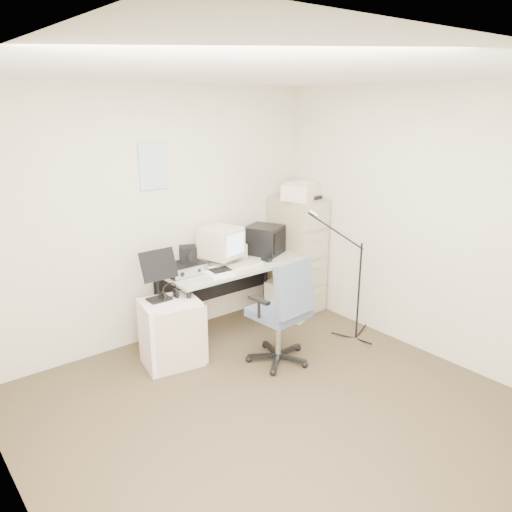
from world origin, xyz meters
TOP-DOWN VIEW (x-y plane):
  - floor at (0.00, 0.00)m, footprint 3.60×3.60m
  - ceiling at (0.00, 0.00)m, footprint 3.60×3.60m
  - wall_back at (0.00, 1.80)m, footprint 3.60×0.02m
  - wall_left at (-1.80, 0.00)m, footprint 0.02×3.60m
  - wall_right at (1.80, 0.00)m, footprint 0.02×3.60m
  - wall_calendar at (-0.02, 1.79)m, footprint 0.30×0.02m
  - filing_cabinet at (1.58, 1.48)m, footprint 0.40×0.60m
  - printer at (1.58, 1.43)m, footprint 0.53×0.45m
  - desk at (0.63, 1.45)m, footprint 1.50×0.70m
  - crt_monitor at (0.55, 1.53)m, footprint 0.42×0.44m
  - crt_tv at (1.13, 1.53)m, footprint 0.45×0.46m
  - desk_speaker at (0.86, 1.56)m, footprint 0.09×0.09m
  - keyboard at (0.62, 1.29)m, footprint 0.48×0.18m
  - mouse at (0.97, 1.30)m, footprint 0.07×0.11m
  - radio_receiver at (0.09, 1.48)m, footprint 0.37×0.27m
  - radio_speaker at (0.15, 1.50)m, footprint 0.20×0.20m
  - papers at (0.34, 1.30)m, footprint 0.28×0.35m
  - pc_tower at (1.25, 1.30)m, footprint 0.36×0.49m
  - office_chair at (0.55, 0.62)m, footprint 0.63×0.63m
  - side_cart at (-0.25, 1.20)m, footprint 0.56×0.48m
  - music_stand at (-0.31, 1.28)m, footprint 0.34×0.20m
  - headphones at (-0.22, 1.23)m, footprint 0.20×0.20m
  - mic_stand at (1.49, 0.48)m, footprint 0.03×0.03m

SIDE VIEW (x-z plane):
  - floor at x=0.00m, z-range -0.01..0.00m
  - pc_tower at x=1.25m, z-range 0.00..0.42m
  - side_cart at x=-0.25m, z-range 0.00..0.62m
  - desk at x=0.63m, z-range 0.00..0.73m
  - office_chair at x=0.55m, z-range 0.00..1.03m
  - filing_cabinet at x=1.58m, z-range 0.00..1.30m
  - mic_stand at x=1.49m, z-range 0.00..1.33m
  - headphones at x=-0.22m, z-range 0.66..0.69m
  - papers at x=0.34m, z-range 0.73..0.75m
  - keyboard at x=0.62m, z-range 0.73..0.76m
  - mouse at x=0.97m, z-range 0.73..0.76m
  - radio_receiver at x=0.09m, z-range 0.73..0.84m
  - desk_speaker at x=0.86m, z-range 0.73..0.88m
  - music_stand at x=-0.31m, z-range 0.62..1.10m
  - crt_tv at x=1.13m, z-range 0.73..1.04m
  - radio_speaker at x=0.15m, z-range 0.84..0.99m
  - crt_monitor at x=0.55m, z-range 0.73..1.11m
  - wall_back at x=0.00m, z-range 0.00..2.50m
  - wall_left at x=-1.80m, z-range 0.00..2.50m
  - wall_right at x=1.80m, z-range 0.00..2.50m
  - printer at x=1.58m, z-range 1.30..1.47m
  - wall_calendar at x=-0.02m, z-range 1.53..1.97m
  - ceiling at x=0.00m, z-range 2.50..2.50m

